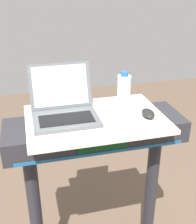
{
  "coord_description": "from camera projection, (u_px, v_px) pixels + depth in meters",
  "views": [
    {
      "loc": [
        -0.31,
        -0.54,
        1.72
      ],
      "look_at": [
        0.0,
        0.65,
        1.14
      ],
      "focal_mm": 46.48,
      "sensor_mm": 36.0,
      "label": 1
    }
  ],
  "objects": [
    {
      "name": "water_bottle",
      "position": [
        124.0,
        92.0,
        1.48
      ],
      "size": [
        0.07,
        0.07,
        0.2
      ],
      "color": "silver",
      "rests_on": "desk_board"
    },
    {
      "name": "computer_mouse",
      "position": [
        148.0,
        113.0,
        1.42
      ],
      "size": [
        0.07,
        0.11,
        0.03
      ],
      "primitive_type": "ellipsoid",
      "rotation": [
        0.0,
        0.0,
        -0.11
      ],
      "color": "black",
      "rests_on": "desk_board"
    },
    {
      "name": "laptop",
      "position": [
        64.0,
        108.0,
        1.41
      ],
      "size": [
        0.31,
        0.31,
        0.24
      ],
      "rotation": [
        0.0,
        0.0,
        -0.01
      ],
      "color": "#515459",
      "rests_on": "desk_board"
    },
    {
      "name": "desk_board",
      "position": [
        95.0,
        119.0,
        1.43
      ],
      "size": [
        0.68,
        0.47,
        0.02
      ],
      "primitive_type": "cube",
      "color": "beige",
      "rests_on": "treadmill_base"
    }
  ]
}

